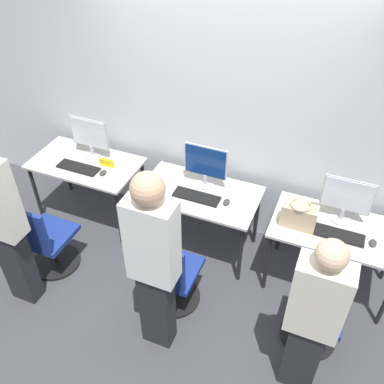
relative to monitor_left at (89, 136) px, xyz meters
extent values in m
plane|color=#3D3D42|center=(1.29, -0.47, -0.96)|extent=(20.00, 20.00, 0.00)
cube|color=silver|center=(1.29, 0.30, 0.44)|extent=(12.00, 0.05, 2.80)
cube|color=#BCB7AD|center=(0.00, -0.15, -0.25)|extent=(1.13, 0.65, 0.02)
cylinder|color=black|center=(-0.52, -0.42, -0.61)|extent=(0.04, 0.04, 0.70)
cylinder|color=black|center=(0.52, -0.42, -0.61)|extent=(0.04, 0.04, 0.70)
cylinder|color=black|center=(-0.52, 0.13, -0.61)|extent=(0.04, 0.04, 0.70)
cylinder|color=black|center=(0.52, 0.13, -0.61)|extent=(0.04, 0.04, 0.70)
cylinder|color=#B2B2B7|center=(0.00, 0.00, -0.23)|extent=(0.18, 0.18, 0.01)
cylinder|color=#B2B2B7|center=(0.00, 0.00, -0.17)|extent=(0.04, 0.04, 0.11)
cube|color=#B2B2B7|center=(0.00, 0.00, 0.04)|extent=(0.43, 0.01, 0.33)
cube|color=silver|center=(0.00, -0.01, 0.04)|extent=(0.40, 0.01, 0.31)
cube|color=black|center=(0.00, -0.26, -0.22)|extent=(0.45, 0.15, 0.02)
ellipsoid|color=#333333|center=(0.28, -0.25, -0.22)|extent=(0.06, 0.09, 0.03)
cylinder|color=black|center=(0.05, -0.93, -0.94)|extent=(0.48, 0.48, 0.03)
cylinder|color=black|center=(0.05, -0.93, -0.75)|extent=(0.04, 0.04, 0.34)
cube|color=navy|center=(0.05, -0.93, -0.56)|extent=(0.44, 0.44, 0.05)
cube|color=navy|center=(0.05, -1.13, -0.31)|extent=(0.40, 0.04, 0.44)
cube|color=#232328|center=(0.05, -1.35, -0.55)|extent=(0.25, 0.16, 0.82)
cube|color=#BCB7AD|center=(1.29, -0.15, -0.25)|extent=(1.13, 0.65, 0.02)
cylinder|color=black|center=(0.77, -0.42, -0.61)|extent=(0.04, 0.04, 0.70)
cylinder|color=black|center=(1.81, -0.42, -0.61)|extent=(0.04, 0.04, 0.70)
cylinder|color=black|center=(0.77, 0.13, -0.61)|extent=(0.04, 0.04, 0.70)
cylinder|color=black|center=(1.81, 0.13, -0.61)|extent=(0.04, 0.04, 0.70)
cylinder|color=#B2B2B7|center=(1.29, -0.01, -0.23)|extent=(0.18, 0.18, 0.01)
cylinder|color=#B2B2B7|center=(1.29, -0.01, -0.17)|extent=(0.04, 0.04, 0.11)
cube|color=#B2B2B7|center=(1.29, -0.01, 0.04)|extent=(0.43, 0.01, 0.33)
cube|color=navy|center=(1.29, -0.02, 0.04)|extent=(0.40, 0.01, 0.31)
cube|color=black|center=(1.29, -0.23, -0.22)|extent=(0.45, 0.15, 0.02)
ellipsoid|color=#333333|center=(1.58, -0.20, -0.22)|extent=(0.06, 0.09, 0.03)
cylinder|color=black|center=(1.33, -0.86, -0.94)|extent=(0.48, 0.48, 0.03)
cylinder|color=black|center=(1.33, -0.86, -0.75)|extent=(0.04, 0.04, 0.34)
cube|color=navy|center=(1.33, -0.86, -0.56)|extent=(0.44, 0.44, 0.05)
cube|color=navy|center=(1.33, -1.06, -0.31)|extent=(0.40, 0.04, 0.44)
cube|color=#232328|center=(1.38, -1.28, -0.55)|extent=(0.25, 0.16, 0.81)
cube|color=white|center=(1.38, -1.28, 0.21)|extent=(0.36, 0.20, 0.71)
sphere|color=tan|center=(1.38, -1.28, 0.68)|extent=(0.23, 0.23, 0.23)
cube|color=#BCB7AD|center=(2.58, -0.15, -0.25)|extent=(1.13, 0.65, 0.02)
cylinder|color=black|center=(2.07, -0.42, -0.61)|extent=(0.04, 0.04, 0.70)
cylinder|color=black|center=(2.07, 0.13, -0.61)|extent=(0.04, 0.04, 0.70)
cylinder|color=#B2B2B7|center=(2.58, -0.01, -0.23)|extent=(0.18, 0.18, 0.01)
cylinder|color=#B2B2B7|center=(2.58, -0.01, -0.17)|extent=(0.04, 0.04, 0.11)
cube|color=#B2B2B7|center=(2.58, -0.01, 0.04)|extent=(0.43, 0.01, 0.33)
cube|color=silver|center=(2.58, -0.02, 0.04)|extent=(0.40, 0.01, 0.31)
cube|color=black|center=(2.58, -0.24, -0.22)|extent=(0.45, 0.15, 0.02)
ellipsoid|color=#333333|center=(2.87, -0.23, -0.22)|extent=(0.06, 0.09, 0.03)
cylinder|color=black|center=(2.56, -0.79, -0.94)|extent=(0.48, 0.48, 0.03)
cylinder|color=black|center=(2.56, -0.79, -0.75)|extent=(0.04, 0.04, 0.34)
cube|color=navy|center=(2.56, -0.79, -0.56)|extent=(0.44, 0.44, 0.05)
cube|color=navy|center=(2.56, -0.99, -0.31)|extent=(0.40, 0.04, 0.44)
cube|color=#232328|center=(2.54, -1.21, -0.60)|extent=(0.25, 0.16, 0.72)
cube|color=silver|center=(2.54, -1.21, 0.07)|extent=(0.36, 0.20, 0.62)
sphere|color=beige|center=(2.54, -1.21, 0.49)|extent=(0.20, 0.20, 0.20)
cube|color=tan|center=(2.24, -0.24, -0.12)|extent=(0.30, 0.14, 0.22)
torus|color=tan|center=(2.24, -0.24, 0.01)|extent=(0.18, 0.18, 0.01)
cube|color=yellow|center=(0.25, -0.11, -0.19)|extent=(0.16, 0.03, 0.08)
camera|label=1|loc=(2.43, -3.09, 2.35)|focal=40.00mm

